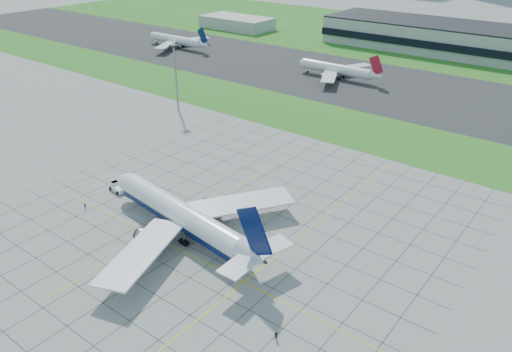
{
  "coord_description": "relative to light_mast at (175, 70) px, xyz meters",
  "views": [
    {
      "loc": [
        70.3,
        -65.57,
        66.78
      ],
      "look_at": [
        -1.39,
        27.03,
        7.0
      ],
      "focal_mm": 35.0,
      "sensor_mm": 36.0,
      "label": 1
    }
  ],
  "objects": [
    {
      "name": "ground",
      "position": [
        70.0,
        -65.0,
        -16.18
      ],
      "size": [
        1400.0,
        1400.0,
        0.0
      ],
      "primitive_type": "plane",
      "color": "gray",
      "rests_on": "ground"
    },
    {
      "name": "light_mast",
      "position": [
        0.0,
        0.0,
        0.0
      ],
      "size": [
        2.5,
        2.5,
        25.6
      ],
      "color": "gray",
      "rests_on": "ground"
    },
    {
      "name": "service_block",
      "position": [
        -90.0,
        145.0,
        -12.18
      ],
      "size": [
        50.0,
        25.0,
        8.0
      ],
      "primitive_type": "cube",
      "color": "#B7B7B2",
      "rests_on": "ground"
    },
    {
      "name": "pushback_tug",
      "position": [
        35.15,
        -57.75,
        -15.15
      ],
      "size": [
        8.44,
        3.52,
        2.32
      ],
      "rotation": [
        0.0,
        0.0,
        -0.13
      ],
      "color": "white",
      "rests_on": "ground"
    },
    {
      "name": "asphalt_taxiway",
      "position": [
        70.0,
        80.0,
        -16.15
      ],
      "size": [
        700.0,
        75.0,
        0.04
      ],
      "primitive_type": "cube",
      "color": "#383838",
      "rests_on": "ground"
    },
    {
      "name": "distant_jet_0",
      "position": [
        -79.88,
        77.37,
        -11.69
      ],
      "size": [
        44.69,
        42.66,
        14.08
      ],
      "color": "white",
      "rests_on": "ground"
    },
    {
      "name": "apron_markings",
      "position": [
        70.43,
        -53.91,
        -16.17
      ],
      "size": [
        120.0,
        130.0,
        0.03
      ],
      "color": "#474744",
      "rests_on": "ground"
    },
    {
      "name": "crew_near",
      "position": [
        36.3,
        -69.13,
        -15.4
      ],
      "size": [
        0.67,
        0.67,
        1.57
      ],
      "primitive_type": "imported",
      "rotation": [
        0.0,
        0.0,
        0.8
      ],
      "color": "black",
      "rests_on": "ground"
    },
    {
      "name": "crew_far",
      "position": [
        102.56,
        -75.99,
        -15.34
      ],
      "size": [
        0.96,
        0.83,
        1.68
      ],
      "primitive_type": "imported",
      "rotation": [
        0.0,
        0.0,
        -0.26
      ],
      "color": "black",
      "rests_on": "ground"
    },
    {
      "name": "grass_median",
      "position": [
        70.0,
        25.0,
        -16.16
      ],
      "size": [
        700.0,
        35.0,
        0.04
      ],
      "primitive_type": "cube",
      "color": "#257321",
      "rests_on": "ground"
    },
    {
      "name": "distant_jet_1",
      "position": [
        27.86,
        77.94,
        -11.69
      ],
      "size": [
        41.52,
        42.66,
        14.08
      ],
      "color": "white",
      "rests_on": "ground"
    },
    {
      "name": "airliner",
      "position": [
        64.53,
        -61.5,
        -11.41
      ],
      "size": [
        55.31,
        55.72,
        17.45
      ],
      "rotation": [
        0.0,
        0.0,
        -0.13
      ],
      "color": "white",
      "rests_on": "ground"
    },
    {
      "name": "grass_far",
      "position": [
        70.0,
        190.0,
        -16.16
      ],
      "size": [
        700.0,
        145.0,
        0.04
      ],
      "primitive_type": "cube",
      "color": "#257321",
      "rests_on": "ground"
    }
  ]
}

